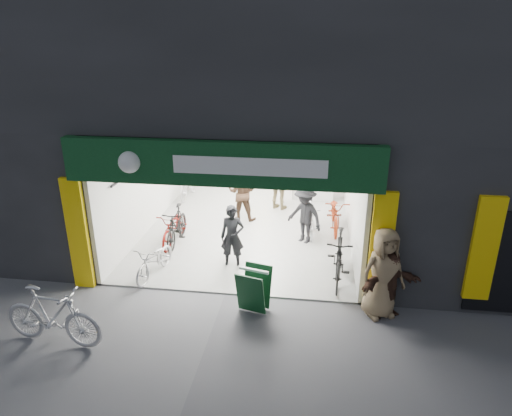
% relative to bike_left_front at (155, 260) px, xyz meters
% --- Properties ---
extents(ground, '(60.00, 60.00, 0.00)m').
position_rel_bike_left_front_xyz_m(ground, '(1.80, -0.60, -0.42)').
color(ground, '#56565B').
rests_on(ground, ground).
extents(building, '(17.00, 10.27, 8.00)m').
position_rel_bike_left_front_xyz_m(building, '(2.71, 4.39, 3.90)').
color(building, '#232326').
rests_on(building, ground).
extents(bike_left_front, '(0.84, 1.67, 0.84)m').
position_rel_bike_left_front_xyz_m(bike_left_front, '(0.00, 0.00, 0.00)').
color(bike_left_front, '#A8A8AD').
rests_on(bike_left_front, ground).
extents(bike_left_midfront, '(0.53, 1.78, 1.07)m').
position_rel_bike_left_front_xyz_m(bike_left_midfront, '(-0.00, 1.77, 0.11)').
color(bike_left_midfront, black).
rests_on(bike_left_midfront, ground).
extents(bike_left_midback, '(0.70, 1.82, 0.94)m').
position_rel_bike_left_front_xyz_m(bike_left_midback, '(-0.07, 1.85, 0.05)').
color(bike_left_midback, maroon).
rests_on(bike_left_midback, ground).
extents(bike_left_back, '(0.57, 1.79, 1.06)m').
position_rel_bike_left_front_xyz_m(bike_left_back, '(-0.70, 5.48, 0.11)').
color(bike_left_back, silver).
rests_on(bike_left_back, ground).
extents(bike_right_front, '(0.69, 2.03, 1.20)m').
position_rel_bike_left_front_xyz_m(bike_right_front, '(4.30, 0.37, 0.18)').
color(bike_right_front, black).
rests_on(bike_right_front, ground).
extents(bike_right_mid, '(0.74, 1.97, 1.02)m').
position_rel_bike_left_front_xyz_m(bike_right_mid, '(4.30, 3.34, 0.09)').
color(bike_right_mid, maroon).
rests_on(bike_right_mid, ground).
extents(bike_right_back, '(0.57, 1.61, 0.95)m').
position_rel_bike_left_front_xyz_m(bike_right_back, '(3.60, 2.88, 0.06)').
color(bike_right_back, silver).
rests_on(bike_right_back, ground).
extents(parked_bike, '(2.02, 0.77, 1.19)m').
position_rel_bike_left_front_xyz_m(parked_bike, '(-1.00, -2.67, 0.17)').
color(parked_bike, silver).
rests_on(parked_bike, ground).
extents(customer_a, '(0.61, 0.43, 1.59)m').
position_rel_bike_left_front_xyz_m(customer_a, '(1.73, 0.74, 0.38)').
color(customer_a, black).
rests_on(customer_a, ground).
extents(customer_b, '(0.94, 0.76, 1.80)m').
position_rel_bike_left_front_xyz_m(customer_b, '(1.48, 3.72, 0.48)').
color(customer_b, '#39261A').
rests_on(customer_b, ground).
extents(customer_c, '(1.22, 1.11, 1.65)m').
position_rel_bike_left_front_xyz_m(customer_c, '(3.43, 2.31, 0.40)').
color(customer_c, black).
rests_on(customer_c, ground).
extents(customer_d, '(1.23, 0.87, 1.93)m').
position_rel_bike_left_front_xyz_m(customer_d, '(2.55, 4.70, 0.55)').
color(customer_d, olive).
rests_on(customer_d, ground).
extents(pedestrian_near, '(1.10, 0.93, 1.92)m').
position_rel_bike_left_front_xyz_m(pedestrian_near, '(5.10, -0.90, 0.54)').
color(pedestrian_near, '#876E4E').
rests_on(pedestrian_near, ground).
extents(pedestrian_far, '(1.40, 0.99, 1.46)m').
position_rel_bike_left_front_xyz_m(pedestrian_far, '(5.23, -0.90, 0.31)').
color(pedestrian_far, '#3E261C').
rests_on(pedestrian_far, ground).
extents(sandwich_board, '(0.74, 0.75, 0.93)m').
position_rel_bike_left_front_xyz_m(sandwich_board, '(2.52, -1.10, 0.09)').
color(sandwich_board, '#0D3719').
rests_on(sandwich_board, ground).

